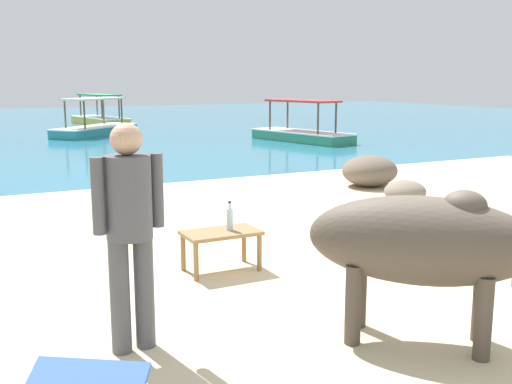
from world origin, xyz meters
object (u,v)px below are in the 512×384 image
object	(u,v)px
person_standing	(129,220)
boat_yellow	(100,118)
bottle	(230,219)
low_bench_table	(221,238)
cow	(429,243)
boat_teal	(95,127)
boat_green	(302,133)

from	to	relation	value
person_standing	boat_yellow	xyz separation A→B (m)	(4.81, 22.40, -0.70)
bottle	boat_yellow	world-z (taller)	boat_yellow
low_bench_table	boat_yellow	distance (m)	21.31
boat_yellow	bottle	bearing A→B (deg)	158.71
cow	boat_teal	bearing A→B (deg)	128.93
boat_teal	boat_green	xyz separation A→B (m)	(5.34, -5.01, 0.00)
boat_green	bottle	bearing A→B (deg)	132.84
cow	boat_yellow	distance (m)	23.44
cow	boat_green	xyz separation A→B (m)	(6.92, 13.17, -0.51)
bottle	person_standing	world-z (taller)	person_standing
boat_teal	boat_yellow	xyz separation A→B (m)	(1.30, 5.08, 0.00)
cow	bottle	bearing A→B (deg)	147.60
low_bench_table	boat_green	world-z (taller)	boat_green
bottle	person_standing	distance (m)	1.99
cow	boat_yellow	size ratio (longest dim) A/B	0.46
bottle	boat_green	xyz separation A→B (m)	(7.46, 10.94, -0.28)
cow	boat_yellow	xyz separation A→B (m)	(2.88, 23.26, -0.51)
low_bench_table	boat_yellow	xyz separation A→B (m)	(3.52, 21.02, -0.09)
boat_yellow	cow	bearing A→B (deg)	160.90
bottle	boat_yellow	distance (m)	21.31
boat_yellow	low_bench_table	bearing A→B (deg)	158.45
person_standing	bottle	bearing A→B (deg)	-50.06
boat_teal	boat_green	bearing A→B (deg)	-85.13
boat_yellow	boat_green	xyz separation A→B (m)	(4.03, -10.09, 0.00)
cow	person_standing	world-z (taller)	person_standing
cow	low_bench_table	distance (m)	2.36
bottle	boat_teal	distance (m)	16.09
low_bench_table	boat_teal	distance (m)	16.09
cow	person_standing	distance (m)	2.12
bottle	boat_green	world-z (taller)	boat_green
boat_teal	boat_yellow	bearing A→B (deg)	33.65
bottle	boat_teal	xyz separation A→B (m)	(2.12, 15.95, -0.28)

